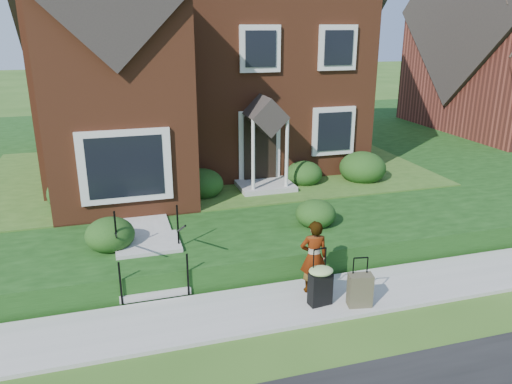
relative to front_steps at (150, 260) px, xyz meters
name	(u,v)px	position (x,y,z in m)	size (l,w,h in m)	color
ground	(289,305)	(2.50, -1.84, -0.47)	(120.00, 120.00, 0.00)	#2D5119
sidewalk	(289,304)	(2.50, -1.84, -0.43)	(60.00, 1.60, 0.08)	#9E9B93
terrace	(290,150)	(6.50, 9.06, -0.17)	(44.00, 20.00, 0.60)	#14340E
walkway	(139,204)	(0.00, 3.16, 0.16)	(1.20, 6.00, 0.06)	#9E9B93
main_house	(189,24)	(2.29, 7.76, 4.79)	(10.40, 10.20, 9.40)	brown
front_steps	(150,260)	(0.00, 0.00, 0.00)	(1.40, 2.02, 1.50)	#9E9B93
foundation_shrubs	(223,183)	(2.29, 3.00, 0.59)	(9.94, 4.23, 1.09)	#133710
woman	(314,257)	(3.10, -1.57, 0.37)	(0.56, 0.37, 1.54)	#999999
suitcase_black	(320,283)	(3.04, -2.08, 0.06)	(0.52, 0.45, 1.16)	black
suitcase_olive	(360,290)	(3.76, -2.34, -0.06)	(0.50, 0.33, 0.99)	#4A4631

